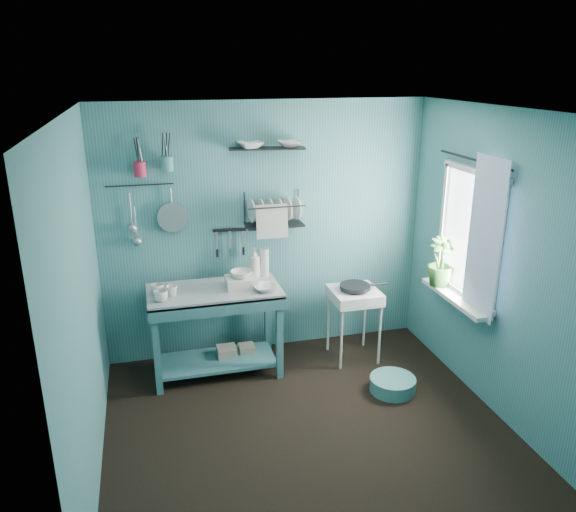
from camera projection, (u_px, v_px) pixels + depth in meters
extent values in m
plane|color=black|center=(308.00, 429.00, 4.54)|extent=(3.20, 3.20, 0.00)
plane|color=silver|center=(313.00, 112.00, 3.73)|extent=(3.20, 3.20, 0.00)
plane|color=#376E72|center=(266.00, 231.00, 5.51)|extent=(3.20, 0.00, 3.20)
plane|color=#376E72|center=(398.00, 396.00, 2.76)|extent=(3.20, 0.00, 3.20)
plane|color=#376E72|center=(82.00, 309.00, 3.75)|extent=(0.00, 3.00, 3.00)
plane|color=#376E72|center=(501.00, 267.00, 4.52)|extent=(0.00, 3.00, 3.00)
cube|color=#366C72|center=(216.00, 331.00, 5.26)|extent=(1.29, 0.79, 0.85)
imported|color=silver|center=(161.00, 296.00, 4.85)|extent=(0.12, 0.12, 0.10)
imported|color=silver|center=(172.00, 291.00, 4.96)|extent=(0.14, 0.14, 0.09)
imported|color=silver|center=(158.00, 289.00, 4.99)|extent=(0.17, 0.17, 0.10)
cube|color=beige|center=(241.00, 282.00, 5.15)|extent=(0.28, 0.22, 0.10)
imported|color=silver|center=(241.00, 274.00, 5.12)|extent=(0.20, 0.19, 0.06)
imported|color=beige|center=(254.00, 263.00, 5.36)|extent=(0.11, 0.12, 0.30)
cylinder|color=silver|center=(264.00, 262.00, 5.40)|extent=(0.09, 0.09, 0.28)
imported|color=silver|center=(266.00, 288.00, 5.08)|extent=(0.22, 0.22, 0.05)
cube|color=silver|center=(354.00, 324.00, 5.56)|extent=(0.50, 0.50, 0.73)
cylinder|color=black|center=(355.00, 286.00, 5.43)|extent=(0.30, 0.30, 0.03)
cube|color=black|center=(229.00, 230.00, 5.38)|extent=(0.32, 0.05, 0.03)
cube|color=black|center=(274.00, 210.00, 5.32)|extent=(0.58, 0.33, 0.32)
cube|color=black|center=(267.00, 148.00, 5.15)|extent=(0.72, 0.29, 0.01)
imported|color=silver|center=(251.00, 156.00, 5.13)|extent=(0.27, 0.27, 0.06)
imported|color=silver|center=(290.00, 147.00, 5.20)|extent=(0.25, 0.25, 0.05)
cylinder|color=#B72140|center=(140.00, 169.00, 4.94)|extent=(0.11, 0.11, 0.13)
cylinder|color=teal|center=(167.00, 164.00, 4.99)|extent=(0.11, 0.11, 0.13)
cylinder|color=#9C9EA4|center=(172.00, 217.00, 5.18)|extent=(0.28, 0.03, 0.28)
cylinder|color=#9C9EA4|center=(131.00, 209.00, 5.07)|extent=(0.01, 0.01, 0.30)
cylinder|color=#9C9EA4|center=(135.00, 223.00, 5.12)|extent=(0.01, 0.01, 0.30)
cylinder|color=black|center=(139.00, 185.00, 5.03)|extent=(0.60, 0.01, 0.01)
plane|color=white|center=(470.00, 234.00, 4.88)|extent=(0.00, 1.10, 1.10)
cube|color=silver|center=(455.00, 298.00, 5.05)|extent=(0.16, 0.95, 0.04)
plane|color=white|center=(484.00, 239.00, 4.57)|extent=(0.00, 1.35, 1.35)
cylinder|color=black|center=(474.00, 160.00, 4.66)|extent=(0.02, 1.05, 0.02)
imported|color=#305D25|center=(441.00, 262.00, 5.22)|extent=(0.27, 0.27, 0.46)
cube|color=gray|center=(227.00, 357.00, 5.43)|extent=(0.18, 0.18, 0.22)
cube|color=gray|center=(247.00, 354.00, 5.51)|extent=(0.15, 0.15, 0.20)
cylinder|color=teal|center=(393.00, 384.00, 5.06)|extent=(0.41, 0.41, 0.13)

